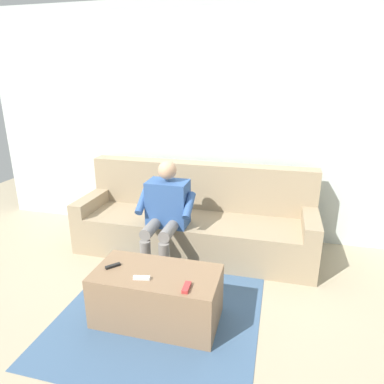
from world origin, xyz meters
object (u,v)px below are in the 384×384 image
at_px(remote_white, 142,278).
at_px(remote_black, 113,266).
at_px(coffee_table, 157,296).
at_px(couch, 196,222).
at_px(remote_red, 186,287).
at_px(person_solo_seated, 166,210).

height_order(remote_white, remote_black, remote_white).
bearing_deg(remote_black, coffee_table, 133.72).
xyz_separation_m(couch, remote_white, (0.07, 1.34, 0.11)).
distance_m(couch, coffee_table, 1.23).
distance_m(coffee_table, remote_red, 0.39).
height_order(couch, remote_black, couch).
bearing_deg(remote_red, remote_white, 82.30).
relative_size(remote_red, remote_black, 1.04).
bearing_deg(remote_white, remote_black, 148.92).
bearing_deg(couch, remote_black, 74.26).
distance_m(person_solo_seated, remote_black, 0.86).
relative_size(person_solo_seated, remote_black, 8.90).
height_order(remote_red, remote_black, remote_red).
height_order(coffee_table, person_solo_seated, person_solo_seated).
relative_size(remote_white, remote_black, 1.03).
xyz_separation_m(remote_red, remote_black, (0.63, -0.14, -0.00)).
bearing_deg(coffee_table, remote_white, 59.19).
distance_m(person_solo_seated, remote_white, 0.96).
relative_size(coffee_table, remote_black, 8.02).
bearing_deg(person_solo_seated, coffee_table, 103.52).
bearing_deg(coffee_table, remote_black, 2.13).
bearing_deg(remote_white, coffee_table, 48.34).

